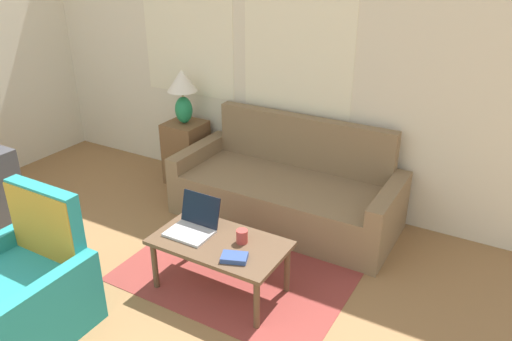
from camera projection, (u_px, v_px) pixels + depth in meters
wall_back at (247, 62)px, 4.88m from camera, size 5.96×0.06×2.60m
rug at (259, 251)px, 4.23m from camera, size 1.76×1.92×0.01m
couch at (288, 191)px, 4.65m from camera, size 2.05×0.87×0.91m
armchair at (20, 295)px, 3.30m from camera, size 0.81×0.82×0.94m
side_table at (186, 152)px, 5.32m from camera, size 0.38×0.38×0.67m
table_lamp at (182, 89)px, 5.03m from camera, size 0.31×0.31×0.56m
coffee_table at (220, 247)px, 3.62m from camera, size 0.98×0.55×0.42m
laptop at (194, 224)px, 3.70m from camera, size 0.33×0.31×0.26m
cup_navy at (242, 236)px, 3.57m from camera, size 0.08×0.08×0.10m
book_red at (234, 257)px, 3.38m from camera, size 0.21×0.18×0.04m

